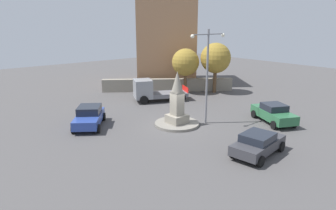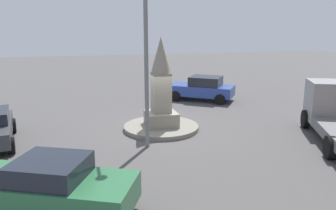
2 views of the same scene
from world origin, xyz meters
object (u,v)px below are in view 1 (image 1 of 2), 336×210
Objects in this scene: car_green_passing at (274,113)px; truck_grey_parked_left at (152,91)px; streetlamp at (207,67)px; monument at (177,101)px; tree_mid_cluster at (186,62)px; corner_building at (165,39)px; tree_near_wall at (216,58)px; car_blue_near_island at (89,116)px; car_dark_grey_waiting at (258,143)px.

car_green_passing is 0.80× the size of truck_grey_parked_left.
streetlamp reaches higher than truck_grey_parked_left.
streetlamp is at bearing 142.20° from car_green_passing.
monument is 11.13m from tree_mid_cluster.
tree_near_wall is at bearing -88.35° from corner_building.
tree_near_wall is (4.31, 10.09, 3.06)m from car_green_passing.
tree_near_wall is 1.12× the size of tree_mid_cluster.
corner_building reaches higher than car_blue_near_island.
corner_building reaches higher than tree_near_wall.
truck_grey_parked_left is at bearing 106.83° from car_green_passing.
car_blue_near_island is 12.43m from car_dark_grey_waiting.
car_blue_near_island is 0.38× the size of corner_building.
monument reaches higher than car_blue_near_island.
car_dark_grey_waiting is (5.49, -11.15, -0.06)m from car_blue_near_island.
car_green_passing is 12.43m from tree_mid_cluster.
car_dark_grey_waiting is (-6.12, -2.78, -0.04)m from car_green_passing.
car_dark_grey_waiting is at bearing -100.78° from truck_grey_parked_left.
car_dark_grey_waiting is (0.16, -7.14, -1.17)m from monument.
truck_grey_parked_left is (8.18, 2.98, 0.26)m from car_blue_near_island.
car_blue_near_island is at bearing 144.22° from car_green_passing.
car_blue_near_island is 1.04× the size of car_dark_grey_waiting.
truck_grey_parked_left is at bearing 79.22° from car_dark_grey_waiting.
streetlamp is 10.94m from tree_near_wall.
tree_mid_cluster is (7.91, 7.68, 1.50)m from monument.
car_dark_grey_waiting is at bearing -88.69° from monument.
monument reaches higher than car_dark_grey_waiting.
truck_grey_parked_left is at bearing -172.21° from tree_mid_cluster.
tree_mid_cluster is (13.24, 3.67, 2.62)m from car_blue_near_island.
truck_grey_parked_left reaches higher than car_blue_near_island.
tree_near_wall is at bearing 28.41° from monument.
corner_building is at bearing 33.16° from car_blue_near_island.
monument is at bearing 145.26° from car_green_passing.
streetlamp reaches higher than car_dark_grey_waiting.
car_green_passing is 0.81× the size of tree_near_wall.
monument is 3.42m from streetlamp.
car_green_passing is at bearing -113.13° from tree_near_wall.
tree_near_wall is at bearing 6.17° from car_blue_near_island.
monument reaches higher than truck_grey_parked_left.
corner_building is (10.35, 14.25, 3.71)m from monument.
car_green_passing is 6.72m from car_dark_grey_waiting.
car_blue_near_island is at bearing -173.83° from tree_near_wall.
corner_building is at bearing 64.54° from car_dark_grey_waiting.
corner_building reaches higher than car_dark_grey_waiting.
car_green_passing is 1.08× the size of car_dark_grey_waiting.
monument is at bearing 152.38° from streetlamp.
monument reaches higher than car_green_passing.
streetlamp is (2.05, -1.07, 2.52)m from monument.
streetlamp is 1.67× the size of car_blue_near_island.
tree_mid_cluster is (5.87, 8.75, -1.02)m from streetlamp.
streetlamp reaches higher than tree_near_wall.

